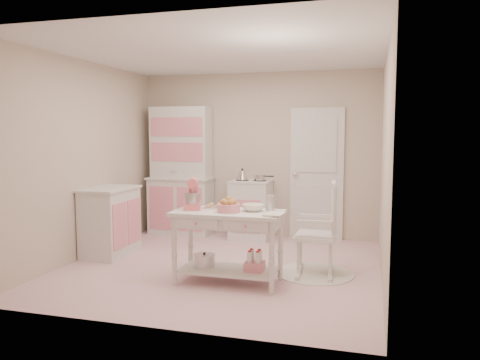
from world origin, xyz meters
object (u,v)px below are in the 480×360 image
Objects in this scene: base_cabinet at (110,221)px; work_table at (228,247)px; hutch at (180,171)px; bread_basket at (228,208)px; rocking_chair at (315,228)px; stand_mixer at (193,194)px; stove at (251,210)px.

base_cabinet reaches higher than work_table.
bread_basket is (1.51, -2.27, -0.19)m from hutch.
rocking_chair is at bearing -2.69° from base_cabinet.
base_cabinet is at bearing 138.93° from stand_mixer.
stand_mixer is 1.36× the size of bread_basket.
rocking_chair reaches higher than base_cabinet.
base_cabinet reaches higher than bread_basket.
rocking_chair is at bearing 35.75° from bread_basket.
work_table is (0.29, -2.17, -0.06)m from stove.
work_table is (-0.89, -0.57, -0.15)m from rocking_chair.
hutch is 1.73× the size of work_table.
stove is at bearing 122.55° from rocking_chair.
stand_mixer is (-0.42, 0.02, 0.57)m from work_table.
bread_basket is at bearing -81.96° from stove.
hutch is 1.33m from stove.
base_cabinet is 0.77× the size of work_table.
work_table is 3.53× the size of stand_mixer.
hutch is 2.74m from bread_basket.
bread_basket reaches higher than work_table.
rocking_chair is 4.40× the size of bread_basket.
stove is at bearing 98.04° from bread_basket.
stand_mixer reaches higher than stove.
rocking_chair is 1.48m from stand_mixer.
work_table is at bearing -56.08° from hutch.
stand_mixer is at bearing 170.96° from bread_basket.
rocking_chair is 0.92× the size of work_table.
work_table is at bearing -82.30° from stove.
hutch is 2.94m from rocking_chair.
stove is 2.17m from base_cabinet.
stove is (1.20, -0.05, -0.58)m from hutch.
hutch reaches higher than work_table.
stove reaches higher than bread_basket.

